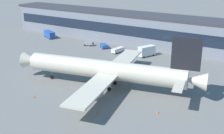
# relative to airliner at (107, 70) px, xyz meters

# --- Properties ---
(ground_plane) EXTENTS (600.00, 600.00, 0.00)m
(ground_plane) POSITION_rel_airliner_xyz_m (-2.85, -4.59, -5.37)
(ground_plane) COLOR slate
(terminal_building) EXTENTS (176.86, 14.44, 13.97)m
(terminal_building) POSITION_rel_airliner_xyz_m (-2.85, 51.21, 1.64)
(terminal_building) COLOR gray
(terminal_building) RESTS_ON ground_plane
(airliner) EXTENTS (56.23, 48.37, 16.82)m
(airliner) POSITION_rel_airliner_xyz_m (0.00, 0.00, 0.00)
(airliner) COLOR beige
(airliner) RESTS_ON ground_plane
(pushback_tractor) EXTENTS (5.36, 5.05, 1.75)m
(pushback_tractor) POSITION_rel_airliner_xyz_m (-25.86, 35.31, -4.32)
(pushback_tractor) COLOR #2651A5
(pushback_tractor) RESTS_ON ground_plane
(belt_loader) EXTENTS (2.75, 6.59, 1.95)m
(belt_loader) POSITION_rel_airliner_xyz_m (-16.93, 32.54, -4.21)
(belt_loader) COLOR white
(belt_loader) RESTS_ON ground_plane
(catering_truck) EXTENTS (5.09, 7.65, 4.15)m
(catering_truck) POSITION_rel_airliner_xyz_m (-4.51, 34.31, -3.07)
(catering_truck) COLOR white
(catering_truck) RESTS_ON ground_plane
(fuel_truck) EXTENTS (8.82, 5.90, 3.35)m
(fuel_truck) POSITION_rel_airliner_xyz_m (-59.89, 36.05, -3.48)
(fuel_truck) COLOR #2651A5
(fuel_truck) RESTS_ON ground_plane
(follow_me_car) EXTENTS (4.75, 3.04, 1.85)m
(follow_me_car) POSITION_rel_airliner_xyz_m (-34.05, 34.85, -4.28)
(follow_me_car) COLOR gray
(follow_me_car) RESTS_ON ground_plane
(traffic_cone_0) EXTENTS (0.46, 0.46, 0.58)m
(traffic_cone_0) POSITION_rel_airliner_xyz_m (-12.47, -17.09, -5.08)
(traffic_cone_0) COLOR #F2590C
(traffic_cone_0) RESTS_ON ground_plane
(traffic_cone_1) EXTENTS (0.54, 0.54, 0.67)m
(traffic_cone_1) POSITION_rel_airliner_xyz_m (19.45, -6.80, -5.03)
(traffic_cone_1) COLOR #F2590C
(traffic_cone_1) RESTS_ON ground_plane
(traffic_cone_2) EXTENTS (0.59, 0.59, 0.73)m
(traffic_cone_2) POSITION_rel_airliner_xyz_m (-1.14, -12.17, -5.00)
(traffic_cone_2) COLOR #F2590C
(traffic_cone_2) RESTS_ON ground_plane
(traffic_cone_3) EXTENTS (0.54, 0.54, 0.67)m
(traffic_cone_3) POSITION_rel_airliner_xyz_m (7.38, -15.20, -5.03)
(traffic_cone_3) COLOR #F2590C
(traffic_cone_3) RESTS_ON ground_plane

